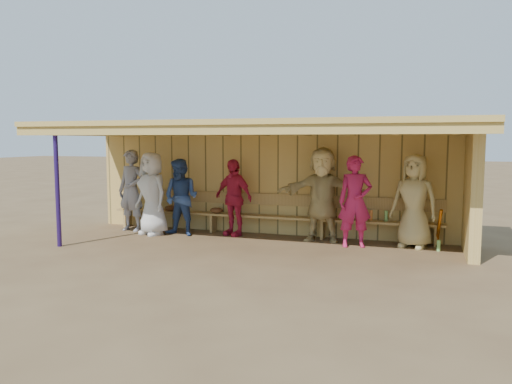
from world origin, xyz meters
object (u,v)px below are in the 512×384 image
player_a (131,191)px  player_h (414,201)px  player_b (152,194)px  player_c (181,197)px  player_d (233,197)px  player_f (322,194)px  player_g (355,201)px  bench (267,212)px

player_a → player_h: bearing=9.7°
player_b → player_h: (5.63, 0.44, -0.00)m
player_c → player_d: 1.17m
player_c → player_f: player_f is taller
player_b → player_f: size_ratio=0.94×
player_b → player_c: 0.68m
player_b → player_g: (4.51, 0.14, -0.02)m
player_a → player_d: 2.49m
player_d → player_b: bearing=-144.2°
player_c → player_d: bearing=23.3°
player_d → player_g: bearing=12.9°
player_a → player_c: (1.37, -0.15, -0.10)m
player_b → player_f: player_f is taller
player_a → player_f: player_f is taller
player_g → player_a: bearing=161.9°
player_a → player_f: bearing=10.7°
player_d → bench: (0.69, 0.31, -0.33)m
player_h → bench: player_h is taller
player_g → bench: (-2.05, 0.66, -0.39)m
player_f → player_h: size_ratio=1.07×
player_b → player_d: 1.84m
player_b → player_c: size_ratio=1.09×
player_h → player_d: bearing=-163.6°
player_c → player_b: bearing=-164.2°
bench → player_h: bearing=-6.5°
player_c → player_f: bearing=11.2°
player_a → player_c: player_a is taller
player_h → bench: bearing=-169.2°
player_a → player_h: player_a is taller
player_h → player_a: bearing=-161.2°
player_c → player_f: 3.14m
player_a → player_h: size_ratio=1.02×
player_d → player_f: size_ratio=0.86×
player_g → bench: bearing=145.5°
bench → player_b: bearing=-162.0°
player_d → player_f: 2.02m
player_b → player_a: bearing=-177.4°
player_a → player_g: (5.22, -0.13, -0.04)m
bench → player_a: bearing=-170.6°
player_h → bench: size_ratio=0.25×
player_h → player_c: bearing=-159.1°
player_d → bench: 0.82m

